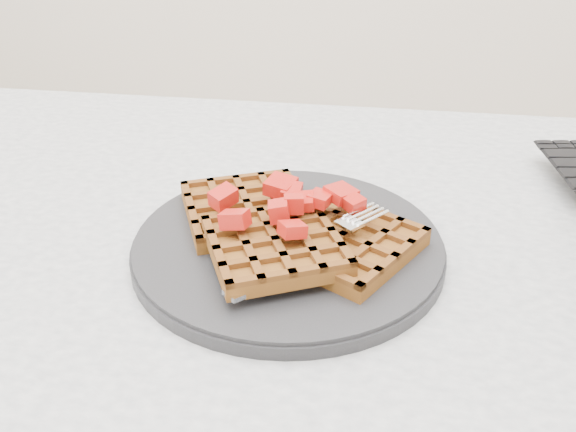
{
  "coord_description": "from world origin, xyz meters",
  "views": [
    {
      "loc": [
        -0.01,
        -0.47,
        1.08
      ],
      "look_at": [
        -0.09,
        0.01,
        0.79
      ],
      "focal_mm": 40.0,
      "sensor_mm": 36.0,
      "label": 1
    }
  ],
  "objects": [
    {
      "name": "table",
      "position": [
        0.0,
        0.0,
        0.64
      ],
      "size": [
        1.2,
        0.8,
        0.75
      ],
      "color": "silver",
      "rests_on": "ground"
    },
    {
      "name": "plate",
      "position": [
        -0.09,
        0.01,
        0.76
      ],
      "size": [
        0.28,
        0.28,
        0.02
      ],
      "primitive_type": "cylinder",
      "color": "black",
      "rests_on": "table"
    },
    {
      "name": "waffles",
      "position": [
        -0.09,
        0.01,
        0.78
      ],
      "size": [
        0.25,
        0.22,
        0.03
      ],
      "color": "brown",
      "rests_on": "plate"
    },
    {
      "name": "strawberry_pile",
      "position": [
        -0.09,
        0.01,
        0.8
      ],
      "size": [
        0.15,
        0.15,
        0.02
      ],
      "primitive_type": null,
      "color": "#A10603",
      "rests_on": "waffles"
    },
    {
      "name": "fork",
      "position": [
        -0.05,
        -0.02,
        0.77
      ],
      "size": [
        0.14,
        0.15,
        0.02
      ],
      "primitive_type": null,
      "rotation": [
        0.0,
        0.0,
        -0.72
      ],
      "color": "silver",
      "rests_on": "plate"
    }
  ]
}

